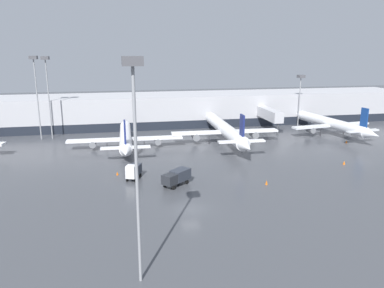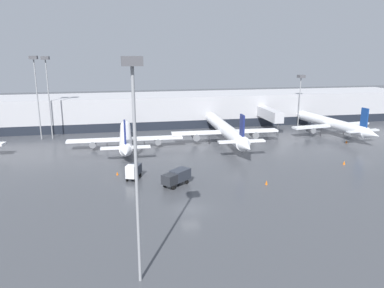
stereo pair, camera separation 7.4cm
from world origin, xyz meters
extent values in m
plane|color=#424449|center=(0.00, 0.00, 0.00)|extent=(320.00, 320.00, 0.00)
cube|color=#B2B2B7|center=(0.00, 62.00, 4.50)|extent=(160.00, 16.00, 9.00)
cube|color=#1E232D|center=(0.00, 53.95, 1.20)|extent=(156.80, 0.10, 2.40)
cube|color=#BCBCC1|center=(31.40, 47.56, 4.60)|extent=(2.60, 12.89, 2.80)
cylinder|color=#3F4247|center=(31.40, 41.71, 1.60)|extent=(0.44, 0.44, 3.20)
cylinder|color=white|center=(-8.09, 36.50, 2.65)|extent=(3.11, 24.18, 2.60)
cone|color=white|center=(-7.80, 49.99, 2.65)|extent=(2.53, 2.91, 2.47)
cone|color=white|center=(-8.38, 22.48, 2.65)|extent=(2.42, 3.95, 2.34)
cube|color=white|center=(-8.10, 35.89, 2.13)|extent=(25.99, 2.94, 0.44)
cube|color=white|center=(-8.32, 25.40, 2.91)|extent=(9.88, 1.55, 0.35)
cube|color=navy|center=(-8.32, 25.40, 5.91)|extent=(0.41, 2.16, 4.96)
cylinder|color=slate|center=(-15.36, 36.05, 1.34)|extent=(1.49, 2.67, 1.43)
cylinder|color=slate|center=(-0.84, 35.74, 1.34)|extent=(1.49, 2.67, 1.43)
cylinder|color=#2D2D33|center=(-7.92, 44.34, 0.74)|extent=(0.20, 0.20, 1.48)
cylinder|color=#2D2D33|center=(-12.26, 35.38, 0.74)|extent=(0.20, 0.20, 1.48)
cylinder|color=#2D2D33|center=(-3.96, 35.20, 0.74)|extent=(0.20, 0.20, 1.48)
cylinder|color=silver|center=(45.28, 40.07, 3.07)|extent=(5.94, 25.61, 2.67)
cone|color=silver|center=(43.44, 54.16, 3.07)|extent=(2.90, 3.25, 2.54)
cone|color=silver|center=(47.18, 25.45, 3.07)|extent=(2.91, 4.29, 2.41)
cube|color=silver|center=(45.36, 39.44, 2.54)|extent=(22.80, 5.18, 0.44)
cube|color=silver|center=(46.79, 28.45, 3.34)|extent=(8.72, 2.37, 0.35)
cube|color=navy|center=(46.79, 28.45, 6.31)|extent=(0.62, 2.07, 4.86)
cylinder|color=slate|center=(39.06, 38.62, 1.73)|extent=(1.78, 2.67, 1.47)
cylinder|color=slate|center=(51.66, 40.26, 1.73)|extent=(1.78, 2.67, 1.47)
cylinder|color=#2D2D33|center=(44.21, 48.28, 0.94)|extent=(0.20, 0.20, 1.87)
cylinder|color=#2D2D33|center=(41.84, 38.34, 0.94)|extent=(0.20, 0.20, 1.87)
cylinder|color=#2D2D33|center=(49.04, 39.27, 0.94)|extent=(0.20, 0.20, 1.87)
cylinder|color=white|center=(15.57, 37.19, 3.31)|extent=(3.87, 30.68, 2.99)
cone|color=white|center=(16.05, 54.13, 3.31)|extent=(2.93, 3.37, 2.84)
cone|color=white|center=(15.07, 19.66, 3.31)|extent=(2.82, 4.56, 2.69)
cube|color=white|center=(15.55, 36.43, 2.71)|extent=(25.92, 3.37, 0.44)
cube|color=white|center=(15.17, 23.12, 3.61)|extent=(9.86, 1.75, 0.35)
cube|color=navy|center=(15.17, 23.12, 6.68)|extent=(0.43, 2.38, 4.94)
cylinder|color=slate|center=(8.31, 36.64, 1.81)|extent=(1.73, 2.94, 1.65)
cylinder|color=slate|center=(22.78, 36.22, 1.81)|extent=(1.73, 2.94, 1.65)
cylinder|color=#2D2D33|center=(15.85, 47.14, 0.98)|extent=(0.20, 0.20, 1.96)
cylinder|color=#2D2D33|center=(11.39, 35.78, 0.98)|extent=(0.20, 0.20, 1.96)
cylinder|color=#2D2D33|center=(19.66, 35.55, 0.98)|extent=(0.20, 0.20, 1.96)
cube|color=#2D333D|center=(0.28, 10.56, 1.61)|extent=(3.87, 3.73, 1.82)
cube|color=#26282D|center=(-1.76, 8.80, 1.51)|extent=(2.82, 2.81, 1.61)
cylinder|color=black|center=(-1.23, 8.05, 0.35)|extent=(0.69, 0.65, 0.70)
cylinder|color=black|center=(-2.43, 9.45, 0.35)|extent=(0.69, 0.65, 0.70)
cylinder|color=black|center=(1.33, 10.24, 0.35)|extent=(0.69, 0.65, 0.70)
cylinder|color=black|center=(0.13, 11.64, 0.35)|extent=(0.69, 0.65, 0.70)
cube|color=#2D333D|center=(-6.98, 15.18, 1.53)|extent=(2.49, 3.00, 1.65)
cube|color=silver|center=(-7.73, 13.25, 1.79)|extent=(2.05, 2.04, 2.17)
cylinder|color=black|center=(-7.05, 12.92, 0.35)|extent=(0.49, 0.74, 0.70)
cylinder|color=black|center=(-8.45, 13.46, 0.35)|extent=(0.49, 0.74, 0.70)
cylinder|color=black|center=(-6.11, 15.33, 0.35)|extent=(0.49, 0.74, 0.70)
cylinder|color=black|center=(-7.51, 15.87, 0.35)|extent=(0.49, 0.74, 0.70)
cone|color=orange|center=(14.37, 7.38, 0.38)|extent=(0.40, 0.40, 0.75)
cone|color=orange|center=(-10.09, 17.22, 0.30)|extent=(0.43, 0.43, 0.60)
cone|color=orange|center=(44.29, 30.61, 0.28)|extent=(0.46, 0.46, 0.57)
cone|color=orange|center=(33.69, 15.09, 0.34)|extent=(0.46, 0.46, 0.68)
cylinder|color=gray|center=(-26.13, 49.35, 9.76)|extent=(0.30, 0.30, 19.52)
cube|color=#4C4C51|center=(-26.13, 49.35, 19.92)|extent=(1.80, 1.80, 0.80)
cylinder|color=gray|center=(41.71, 50.93, 7.05)|extent=(0.30, 0.30, 14.11)
cube|color=#4C4C51|center=(41.71, 50.93, 14.51)|extent=(1.80, 1.80, 0.80)
cylinder|color=gray|center=(-28.73, 49.03, 9.82)|extent=(0.30, 0.30, 19.64)
cube|color=#4C4C51|center=(-28.73, 49.03, 20.04)|extent=(1.80, 1.80, 0.80)
cylinder|color=gray|center=(-7.99, -15.44, 10.31)|extent=(0.30, 0.30, 20.62)
cube|color=#4C4C51|center=(-7.99, -15.44, 21.02)|extent=(1.80, 1.80, 0.80)
camera|label=1|loc=(-9.32, -48.02, 22.00)|focal=35.00mm
camera|label=2|loc=(-9.25, -48.04, 22.00)|focal=35.00mm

